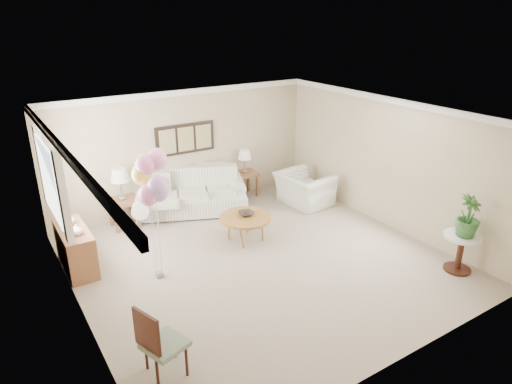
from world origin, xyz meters
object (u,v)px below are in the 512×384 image
coffee_table (245,218)px  accent_chair (159,342)px  sofa (191,196)px  armchair (304,189)px  balloon_cluster (151,179)px

coffee_table → accent_chair: bearing=-137.8°
sofa → accent_chair: bearing=-119.4°
sofa → accent_chair: sofa is taller
coffee_table → armchair: (2.04, 0.79, -0.09)m
sofa → armchair: bearing=-23.3°
coffee_table → accent_chair: size_ratio=1.05×
sofa → accent_chair: (-2.38, -4.23, 0.12)m
sofa → coffee_table: (0.30, -1.80, 0.09)m
armchair → coffee_table: bearing=106.0°
balloon_cluster → accent_chair: bearing=-111.0°
accent_chair → balloon_cluster: size_ratio=0.44×
coffee_table → armchair: size_ratio=0.87×
accent_chair → coffee_table: bearing=42.2°
sofa → balloon_cluster: (-1.58, -2.13, 1.35)m
accent_chair → balloon_cluster: (0.81, 2.10, 1.23)m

